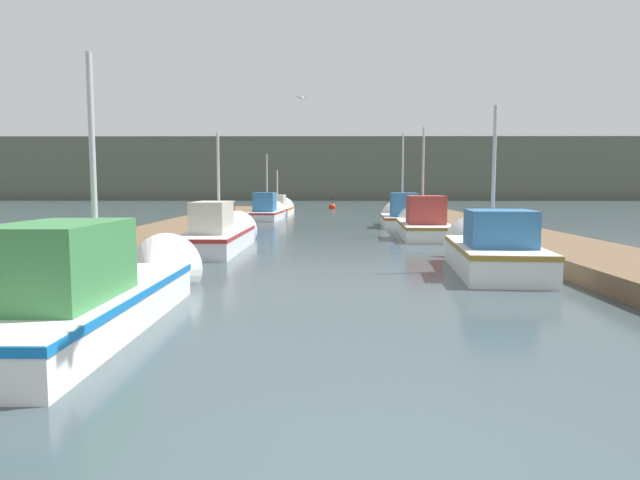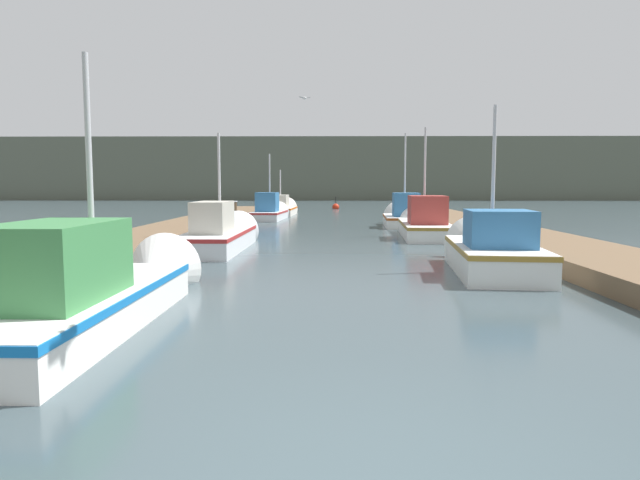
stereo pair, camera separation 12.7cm
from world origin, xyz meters
name	(u,v)px [view 2 (the right image)]	position (x,y,z in m)	size (l,w,h in m)	color
dock_left	(169,234)	(-5.79, 16.00, 0.20)	(2.72, 40.00, 0.39)	brown
dock_right	(507,235)	(5.79, 16.00, 0.20)	(2.72, 40.00, 0.39)	brown
distant_shore_ridge	(331,170)	(0.00, 71.70, 3.74)	(120.00, 16.00, 7.47)	#565B4C
fishing_boat_0	(102,287)	(-3.50, 4.50, 0.45)	(1.54, 6.29, 4.07)	silver
fishing_boat_1	(490,250)	(3.32, 9.29, 0.45)	(2.10, 5.03, 4.07)	silver
fishing_boat_2	(222,234)	(-3.49, 13.56, 0.42)	(1.61, 6.03, 3.81)	silver
fishing_boat_3	(423,223)	(3.26, 18.05, 0.44)	(2.02, 6.53, 4.47)	silver
fishing_boat_4	(404,216)	(3.20, 22.99, 0.43)	(2.03, 4.98, 4.80)	silver
fishing_boat_5	(270,212)	(-3.46, 27.64, 0.42)	(1.81, 4.74, 4.01)	silver
fishing_boat_6	(281,209)	(-3.28, 32.45, 0.38)	(1.97, 4.81, 3.38)	silver
mooring_piling_0	(234,213)	(-4.65, 22.75, 0.57)	(0.34, 0.34, 1.14)	#473523
channel_buoy	(336,207)	(0.28, 40.86, 0.15)	(0.54, 0.54, 1.04)	red
seagull_lead	(305,98)	(-1.42, 23.96, 5.96)	(0.55, 0.33, 0.12)	white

